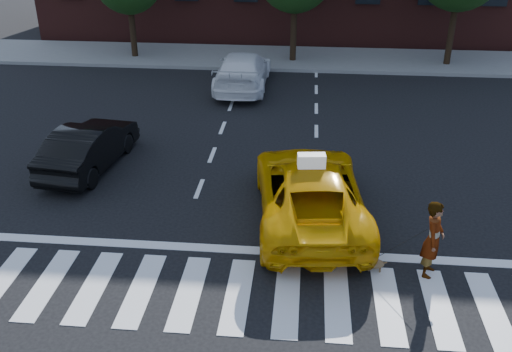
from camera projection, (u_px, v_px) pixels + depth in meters
The scene contains 10 objects.
ground at pixel (238, 295), 11.56m from camera, with size 120.00×120.00×0.00m, color black.
crosswalk at pixel (238, 295), 11.56m from camera, with size 13.00×2.40×0.01m, color silver.
stop_line at pixel (246, 250), 12.97m from camera, with size 12.00×0.30×0.01m, color silver.
sidewalk_far at pixel (282, 58), 27.03m from camera, with size 30.00×4.00×0.15m, color slate.
taxi at pixel (310, 191), 13.90m from camera, with size 2.52×5.46×1.52m, color #D69504.
black_sedan at pixel (89, 146), 16.49m from camera, with size 1.41×4.06×1.34m, color black.
white_suv at pixel (243, 70), 23.02m from camera, with size 2.02×4.96×1.44m, color white.
woman at pixel (433, 239), 11.81m from camera, with size 0.64×0.42×1.74m, color #999999.
dog at pixel (373, 263), 12.23m from camera, with size 0.55×0.27×0.31m.
taxi_sign at pixel (312, 161), 13.30m from camera, with size 0.65×0.28×0.32m, color white.
Camera 1 is at (1.22, -9.11, 7.43)m, focal length 40.00 mm.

